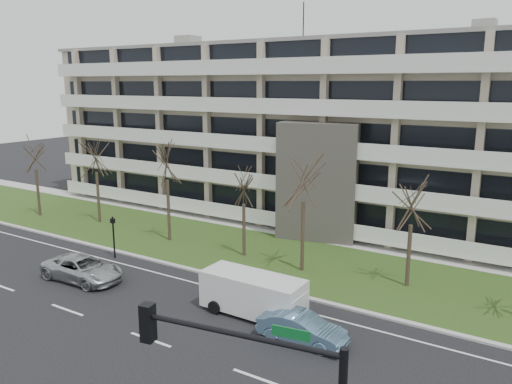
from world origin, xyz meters
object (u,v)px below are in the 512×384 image
Objects in this scene: white_van at (254,291)px; silver_pickup at (83,268)px; pedestrian_signal at (113,232)px; blue_sedan at (302,328)px.

silver_pickup is at bearing -171.49° from white_van.
white_van is 1.89× the size of pedestrian_signal.
pedestrian_signal is (-12.81, 2.29, 0.59)m from white_van.
pedestrian_signal is at bearing 76.99° from blue_sedan.
white_van is 13.02m from pedestrian_signal.
white_van is at bearing 69.28° from blue_sedan.
pedestrian_signal is (-1.39, 3.84, 1.13)m from silver_pickup.
silver_pickup is at bearing 90.46° from blue_sedan.
white_van is at bearing -16.43° from pedestrian_signal.
silver_pickup is 1.26× the size of blue_sedan.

